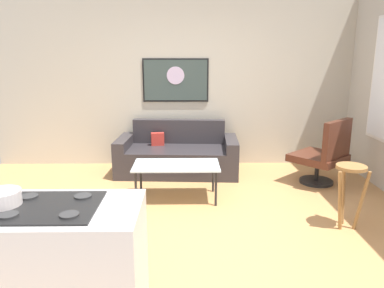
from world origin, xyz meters
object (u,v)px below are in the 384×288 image
(couch, at_px, (178,156))
(armchair, at_px, (324,154))
(coffee_table, at_px, (176,167))
(wall_painting, at_px, (176,80))
(mixing_bowl, at_px, (2,199))
(bar_stool, at_px, (350,181))

(couch, relative_size, armchair, 1.99)
(couch, relative_size, coffee_table, 1.74)
(coffee_table, height_order, wall_painting, wall_painting)
(couch, relative_size, wall_painting, 1.77)
(couch, height_order, coffee_table, couch)
(mixing_bowl, bearing_deg, bar_stool, 28.51)
(couch, relative_size, bar_stool, 2.72)
(couch, height_order, mixing_bowl, mixing_bowl)
(armchair, xyz_separation_m, bar_stool, (-0.22, -1.34, 0.08))
(couch, bearing_deg, armchair, -15.84)
(couch, distance_m, coffee_table, 1.11)
(couch, distance_m, bar_stool, 2.68)
(armchair, xyz_separation_m, wall_painting, (-2.10, 1.05, 0.96))
(armchair, distance_m, mixing_bowl, 4.20)
(bar_stool, relative_size, mixing_bowl, 3.07)
(coffee_table, distance_m, armchair, 2.11)
(armchair, distance_m, wall_painting, 2.53)
(bar_stool, xyz_separation_m, mixing_bowl, (-2.80, -1.52, 0.43))
(mixing_bowl, bearing_deg, couch, 74.41)
(mixing_bowl, bearing_deg, armchair, 43.41)
(coffee_table, distance_m, bar_stool, 2.01)
(coffee_table, bearing_deg, armchair, 13.93)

